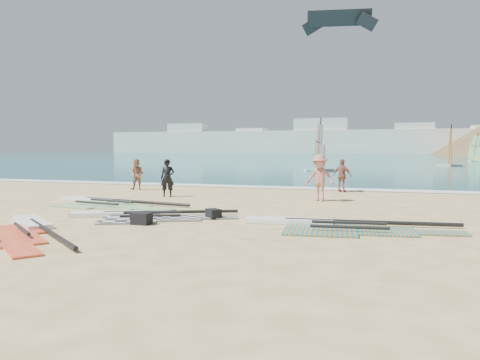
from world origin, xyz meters
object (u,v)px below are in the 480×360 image
(gear_bag_far, at_px, (213,214))
(beachgoer_left, at_px, (137,174))
(rig_orange, at_px, (331,226))
(person_wetsuit, at_px, (167,178))
(rig_red, at_px, (22,230))
(beachgoer_mid, at_px, (320,178))
(rig_green, at_px, (103,203))
(beachgoer_back, at_px, (342,176))
(rig_grey, at_px, (138,216))
(gear_bag_near, at_px, (142,219))

(gear_bag_far, bearing_deg, beachgoer_left, 132.87)
(rig_orange, height_order, person_wetsuit, person_wetsuit)
(rig_red, xyz_separation_m, beachgoer_mid, (6.29, 9.33, 0.90))
(gear_bag_far, distance_m, beachgoer_left, 10.73)
(person_wetsuit, bearing_deg, rig_green, -131.91)
(beachgoer_mid, bearing_deg, beachgoer_back, 97.35)
(rig_grey, xyz_separation_m, rig_green, (-3.11, 2.67, 0.00))
(beachgoer_back, bearing_deg, rig_green, 63.14)
(rig_orange, bearing_deg, beachgoer_mid, 94.87)
(person_wetsuit, height_order, beachgoer_mid, beachgoer_mid)
(rig_red, height_order, gear_bag_near, gear_bag_near)
(rig_grey, height_order, rig_green, rig_green)
(rig_red, bearing_deg, gear_bag_far, 80.34)
(beachgoer_left, relative_size, beachgoer_back, 0.98)
(rig_grey, bearing_deg, person_wetsuit, 84.82)
(rig_grey, xyz_separation_m, person_wetsuit, (-1.95, 5.82, 0.78))
(rig_grey, distance_m, rig_orange, 5.93)
(beachgoer_mid, bearing_deg, rig_green, -141.99)
(gear_bag_near, bearing_deg, rig_green, 135.63)
(gear_bag_far, height_order, beachgoer_left, beachgoer_left)
(gear_bag_far, xyz_separation_m, beachgoer_left, (-7.28, 7.85, 0.65))
(rig_red, bearing_deg, rig_grey, 100.11)
(person_wetsuit, relative_size, beachgoer_back, 1.03)
(rig_green, xyz_separation_m, rig_red, (1.52, -5.79, -0.00))
(rig_grey, height_order, rig_red, rig_red)
(rig_orange, relative_size, rig_red, 1.27)
(rig_grey, xyz_separation_m, beachgoer_mid, (4.69, 6.21, 0.90))
(rig_green, height_order, rig_orange, rig_green)
(rig_red, distance_m, beachgoer_mid, 11.29)
(gear_bag_near, distance_m, beachgoer_mid, 8.35)
(rig_grey, height_order, rig_orange, rig_orange)
(gear_bag_far, bearing_deg, gear_bag_near, -132.97)
(rig_green, relative_size, rig_orange, 1.04)
(gear_bag_near, bearing_deg, rig_grey, 124.21)
(beachgoer_back, bearing_deg, person_wetsuit, 53.04)
(gear_bag_far, xyz_separation_m, person_wetsuit, (-4.25, 5.28, 0.69))
(gear_bag_far, xyz_separation_m, beachgoer_back, (2.85, 9.94, 0.66))
(rig_red, xyz_separation_m, beachgoer_left, (-3.39, 11.50, 0.74))
(person_wetsuit, bearing_deg, gear_bag_near, -90.24)
(rig_grey, relative_size, rig_orange, 0.90)
(rig_grey, distance_m, beachgoer_mid, 7.83)
(rig_red, bearing_deg, beachgoer_mid, 93.23)
(rig_orange, xyz_separation_m, beachgoer_mid, (-1.24, 6.15, 0.90))
(rig_red, height_order, beachgoer_back, beachgoer_back)
(gear_bag_far, distance_m, beachgoer_mid, 6.21)
(gear_bag_far, bearing_deg, rig_grey, -167.00)
(rig_green, distance_m, beachgoer_left, 6.05)
(rig_red, distance_m, gear_bag_far, 5.34)
(rig_red, relative_size, person_wetsuit, 2.82)
(rig_grey, bearing_deg, rig_red, -140.80)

